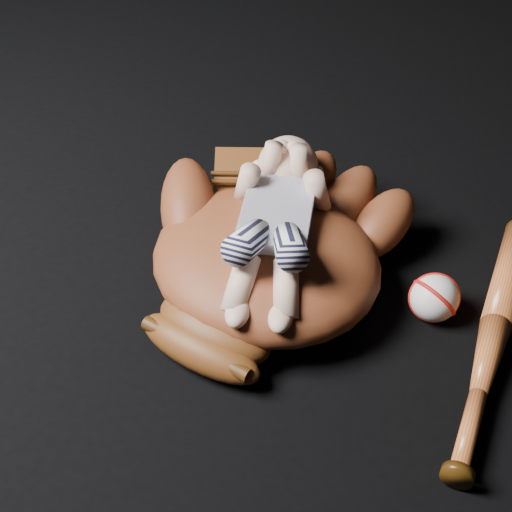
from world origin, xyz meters
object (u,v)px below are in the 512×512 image
baseball_glove (266,253)px  baseball_bat (492,339)px  newborn_baby (274,224)px  baseball (434,298)px

baseball_glove → baseball_bat: size_ratio=1.00×
baseball_glove → baseball_bat: bearing=12.7°
baseball_glove → baseball_bat: baseball_glove is taller
baseball_glove → baseball_bat: (0.34, -0.01, -0.05)m
baseball_glove → newborn_baby: 0.05m
newborn_baby → baseball: 0.25m
newborn_baby → baseball: (0.24, 0.02, -0.09)m
baseball_glove → newborn_baby: bearing=52.1°
baseball_glove → newborn_baby: size_ratio=1.36×
newborn_baby → baseball: newborn_baby is taller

